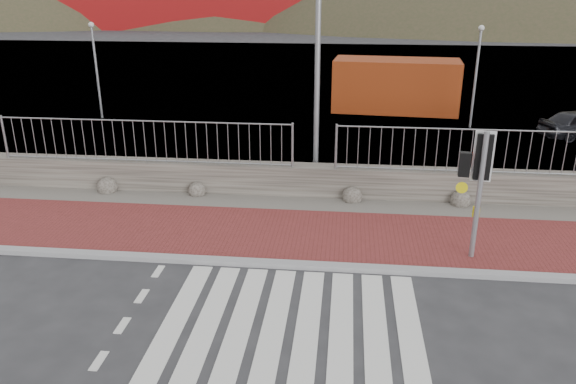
# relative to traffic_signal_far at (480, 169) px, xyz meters

# --- Properties ---
(ground) EXTENTS (220.00, 220.00, 0.00)m
(ground) POSITION_rel_traffic_signal_far_xyz_m (-3.66, -3.78, -2.11)
(ground) COLOR #28282B
(ground) RESTS_ON ground
(sidewalk_far) EXTENTS (40.00, 3.00, 0.08)m
(sidewalk_far) POSITION_rel_traffic_signal_far_xyz_m (-3.66, 0.72, -2.07)
(sidewalk_far) COLOR maroon
(sidewalk_far) RESTS_ON ground
(kerb_far) EXTENTS (40.00, 0.25, 0.12)m
(kerb_far) POSITION_rel_traffic_signal_far_xyz_m (-3.66, -0.78, -2.06)
(kerb_far) COLOR gray
(kerb_far) RESTS_ON ground
(zebra_crossing) EXTENTS (4.62, 5.60, 0.01)m
(zebra_crossing) POSITION_rel_traffic_signal_far_xyz_m (-3.66, -3.78, -2.10)
(zebra_crossing) COLOR silver
(zebra_crossing) RESTS_ON ground
(gravel_strip) EXTENTS (40.00, 1.50, 0.06)m
(gravel_strip) POSITION_rel_traffic_signal_far_xyz_m (-3.66, 2.72, -2.08)
(gravel_strip) COLOR #59544C
(gravel_strip) RESTS_ON ground
(stone_wall) EXTENTS (40.00, 0.60, 0.90)m
(stone_wall) POSITION_rel_traffic_signal_far_xyz_m (-3.66, 3.52, -1.66)
(stone_wall) COLOR #423D36
(stone_wall) RESTS_ON ground
(railing) EXTENTS (18.07, 0.07, 1.22)m
(railing) POSITION_rel_traffic_signal_far_xyz_m (-3.66, 3.37, -0.29)
(railing) COLOR gray
(railing) RESTS_ON stone_wall
(quay) EXTENTS (120.00, 40.00, 0.50)m
(quay) POSITION_rel_traffic_signal_far_xyz_m (-3.66, 24.12, -2.11)
(quay) COLOR #4C4C4F
(quay) RESTS_ON ground
(water) EXTENTS (220.00, 50.00, 0.05)m
(water) POSITION_rel_traffic_signal_far_xyz_m (-3.66, 59.12, -2.11)
(water) COLOR #3F4C54
(water) RESTS_ON ground
(hills_backdrop) EXTENTS (254.00, 90.00, 100.00)m
(hills_backdrop) POSITION_rel_traffic_signal_far_xyz_m (3.08, 84.12, -25.16)
(hills_backdrop) COLOR #31331F
(hills_backdrop) RESTS_ON ground
(traffic_signal_far) EXTENTS (0.71, 0.30, 2.91)m
(traffic_signal_far) POSITION_rel_traffic_signal_far_xyz_m (0.00, 0.00, 0.00)
(traffic_signal_far) COLOR gray
(traffic_signal_far) RESTS_ON ground
(streetlight) EXTENTS (1.85, 0.31, 8.70)m
(streetlight) POSITION_rel_traffic_signal_far_xyz_m (-3.52, 4.31, 2.79)
(streetlight) COLOR gray
(streetlight) RESTS_ON ground
(shipping_container) EXTENTS (5.87, 2.86, 2.37)m
(shipping_container) POSITION_rel_traffic_signal_far_xyz_m (-0.60, 15.04, -0.92)
(shipping_container) COLOR maroon
(shipping_container) RESTS_ON ground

